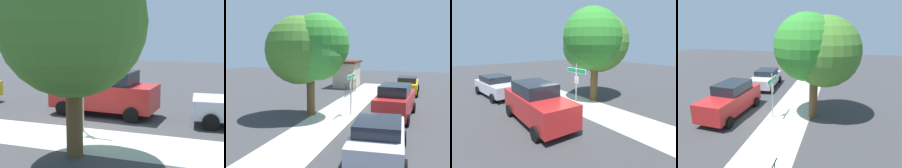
% 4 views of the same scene
% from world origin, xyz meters
% --- Properties ---
extents(ground_plane, '(60.00, 60.00, 0.00)m').
position_xyz_m(ground_plane, '(0.00, 0.00, 0.00)').
color(ground_plane, '#38383A').
extents(sidewalk_strip, '(24.00, 2.60, 0.00)m').
position_xyz_m(sidewalk_strip, '(2.00, 1.30, 0.00)').
color(sidewalk_strip, '#A5ADA0').
rests_on(sidewalk_strip, ground_plane).
extents(street_sign, '(1.50, 0.07, 2.73)m').
position_xyz_m(street_sign, '(0.13, 0.40, 1.89)').
color(street_sign, '#9EA0A5').
rests_on(street_sign, ground_plane).
extents(shade_tree, '(4.27, 4.91, 6.11)m').
position_xyz_m(shade_tree, '(-0.76, 2.70, 3.99)').
color(shade_tree, brown).
rests_on(shade_tree, ground_plane).
extents(car_silver, '(4.50, 2.36, 1.53)m').
position_xyz_m(car_silver, '(-5.82, -2.28, 0.80)').
color(car_silver, silver).
rests_on(car_silver, ground_plane).
extents(car_red, '(4.79, 2.22, 1.99)m').
position_xyz_m(car_red, '(0.25, -2.26, 1.00)').
color(car_red, '#B12020').
rests_on(car_red, ground_plane).
extents(car_yellow, '(4.64, 1.95, 1.53)m').
position_xyz_m(car_yellow, '(8.72, -2.43, 0.80)').
color(car_yellow, gold).
rests_on(car_yellow, ground_plane).
extents(iron_fence, '(3.90, 0.04, 1.07)m').
position_xyz_m(iron_fence, '(7.11, 2.30, 0.56)').
color(iron_fence, black).
rests_on(iron_fence, ground_plane).
extents(utility_shed, '(3.25, 2.50, 2.68)m').
position_xyz_m(utility_shed, '(11.06, 3.80, 1.37)').
color(utility_shed, tan).
rests_on(utility_shed, ground_plane).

